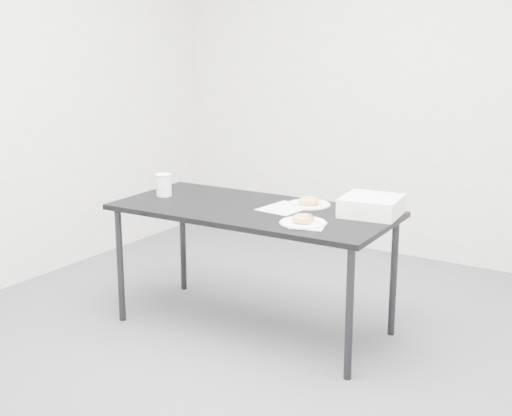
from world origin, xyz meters
The scene contains 15 objects.
floor centered at (0.00, 0.00, 0.00)m, with size 4.00×4.00×0.00m, color #4E4E53.
wall_back centered at (0.00, 2.00, 1.35)m, with size 4.00×0.02×2.70m, color white.
wall_left centered at (-2.00, 0.00, 1.35)m, with size 0.02×4.00×2.70m, color white.
table centered at (-0.18, 0.15, 0.68)m, with size 1.65×0.82×0.74m.
scorecard centered at (-0.02, 0.24, 0.74)m, with size 0.22×0.29×0.00m, color white.
logo_patch centered at (0.06, 0.33, 0.74)m, with size 0.05×0.05×0.00m, color green.
pen centered at (0.04, 0.32, 0.75)m, with size 0.01×0.01×0.13m, color #0D9183.
napkin centered at (0.28, -0.03, 0.74)m, with size 0.17×0.17×0.00m, color white.
plate_near centered at (0.24, -0.01, 0.75)m, with size 0.25×0.25×0.01m, color white.
donut_near centered at (0.24, -0.01, 0.77)m, with size 0.12×0.12×0.04m, color #DE9546.
plate_far centered at (0.06, 0.38, 0.74)m, with size 0.25×0.25×0.01m, color white.
donut_far centered at (0.06, 0.38, 0.77)m, with size 0.12×0.12×0.04m, color #DE9546.
coffee_cup centered at (-0.81, 0.11, 0.81)m, with size 0.09×0.09×0.14m, color white.
cup_lid centered at (0.24, 0.49, 0.75)m, with size 0.08×0.08×0.01m, color white.
bakery_box centered at (0.46, 0.37, 0.79)m, with size 0.31×0.31×0.10m, color white.
Camera 1 is at (1.99, -3.21, 1.74)m, focal length 50.00 mm.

